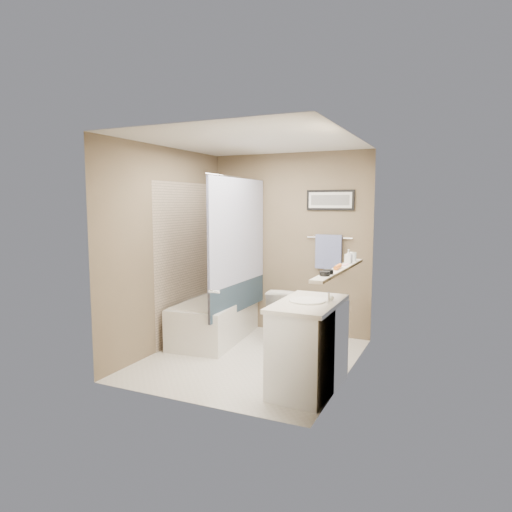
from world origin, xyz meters
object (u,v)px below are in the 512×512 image
at_px(toilet, 287,313).
at_px(candle_bowl_far, 328,272).
at_px(bathtub, 216,319).
at_px(glass_jar, 353,257).
at_px(vanity, 309,348).
at_px(soap_bottle, 349,256).
at_px(candle_bowl_near, 325,274).
at_px(hair_brush_front, 338,267).

xyz_separation_m(toilet, candle_bowl_far, (0.92, -1.44, 0.80)).
bearing_deg(bathtub, glass_jar, -10.65).
distance_m(toilet, vanity, 1.59).
relative_size(glass_jar, soap_bottle, 0.68).
distance_m(glass_jar, soap_bottle, 0.19).
relative_size(candle_bowl_near, soap_bottle, 0.61).
distance_m(vanity, candle_bowl_far, 0.76).
xyz_separation_m(bathtub, toilet, (0.86, 0.33, 0.09)).
bearing_deg(glass_jar, vanity, -101.22).
relative_size(candle_bowl_far, soap_bottle, 0.61).
distance_m(bathtub, soap_bottle, 2.04).
xyz_separation_m(vanity, candle_bowl_far, (0.19, -0.04, 0.73)).
bearing_deg(soap_bottle, hair_brush_front, -90.00).
distance_m(bathtub, toilet, 0.93).
height_order(candle_bowl_far, hair_brush_front, hair_brush_front).
bearing_deg(hair_brush_front, candle_bowl_near, -90.00).
xyz_separation_m(bathtub, candle_bowl_near, (1.79, -1.23, 0.89)).
distance_m(hair_brush_front, glass_jar, 0.63).
bearing_deg(vanity, candle_bowl_near, -36.54).
xyz_separation_m(candle_bowl_far, soap_bottle, (0.00, 0.78, 0.05)).
bearing_deg(soap_bottle, glass_jar, 90.00).
xyz_separation_m(candle_bowl_near, hair_brush_front, (0.00, 0.45, 0.00)).
relative_size(toilet, candle_bowl_far, 7.52).
relative_size(vanity, glass_jar, 9.00).
height_order(hair_brush_front, soap_bottle, soap_bottle).
bearing_deg(candle_bowl_near, bathtub, 145.40).
bearing_deg(glass_jar, soap_bottle, -90.00).
relative_size(bathtub, glass_jar, 15.00).
bearing_deg(candle_bowl_near, soap_bottle, 90.00).
relative_size(toilet, vanity, 0.75).
distance_m(vanity, glass_jar, 1.22).
bearing_deg(hair_brush_front, bathtub, 156.42).
distance_m(candle_bowl_near, soap_bottle, 0.90).
bearing_deg(vanity, candle_bowl_far, -8.55).
xyz_separation_m(candle_bowl_near, soap_bottle, (0.00, 0.89, 0.05)).
bearing_deg(hair_brush_front, candle_bowl_far, -90.00).
height_order(vanity, hair_brush_front, hair_brush_front).
height_order(candle_bowl_near, candle_bowl_far, same).
bearing_deg(toilet, soap_bottle, 140.45).
height_order(vanity, candle_bowl_near, candle_bowl_near).
bearing_deg(candle_bowl_near, candle_bowl_far, 90.00).
bearing_deg(bathtub, candle_bowl_far, -38.02).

